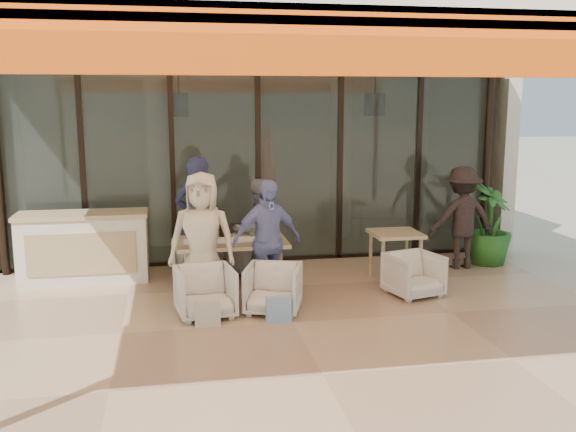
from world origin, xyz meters
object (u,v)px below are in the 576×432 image
diner_navy (199,222)px  chair_near_left (205,290)px  dining_table (231,244)px  side_chair (414,273)px  side_table (395,239)px  diner_cream (202,239)px  chair_far_left (198,252)px  chair_near_right (273,287)px  chair_far_right (253,252)px  diner_grey (258,231)px  diner_periwinkle (267,241)px  standing_woman (462,218)px  host_counter (84,247)px  potted_palm (489,225)px

diner_navy → chair_near_left: bearing=107.6°
dining_table → chair_near_left: 1.10m
side_chair → side_table: bearing=74.9°
chair_near_left → side_table: bearing=12.7°
diner_navy → diner_cream: size_ratio=1.07×
side_table → chair_far_left: bearing=163.7°
chair_near_right → chair_far_right: bearing=108.4°
diner_grey → diner_periwinkle: 0.90m
side_chair → diner_navy: bearing=144.1°
standing_woman → diner_grey: bearing=2.9°
host_counter → chair_near_right: size_ratio=2.72×
standing_woman → potted_palm: (0.55, 0.15, -0.15)m
side_chair → potted_palm: 2.30m
chair_far_right → chair_near_left: (-0.84, -1.90, 0.02)m
chair_far_left → side_table: bearing=170.2°
chair_near_right → diner_navy: size_ratio=0.36×
chair_far_right → diner_periwinkle: diner_periwinkle is taller
dining_table → standing_woman: size_ratio=0.92×
dining_table → diner_periwinkle: diner_periwinkle is taller
chair_far_left → diner_periwinkle: size_ratio=0.45×
diner_cream → side_table: 2.89m
chair_near_left → chair_near_right: 0.84m
diner_periwinkle → side_table: bearing=-0.5°
dining_table → potted_palm: bearing=10.2°
diner_navy → potted_palm: bearing=-158.5°
chair_near_left → diner_cream: size_ratio=0.40×
side_chair → potted_palm: bearing=22.5°
chair_near_right → side_table: 2.27m
chair_far_right → diner_periwinkle: bearing=71.7°
chair_far_right → chair_far_left: bearing=-18.3°
diner_navy → diner_periwinkle: (0.84, -0.90, -0.12)m
chair_far_left → diner_grey: 1.06m
standing_woman → chair_near_left: bearing=21.0°
dining_table → side_table: bearing=2.9°
diner_cream → diner_periwinkle: bearing=12.6°
chair_far_right → side_table: bearing=139.2°
dining_table → standing_woman: (3.67, 0.61, 0.13)m
diner_periwinkle → potted_palm: size_ratio=1.24×
dining_table → diner_navy: diner_navy is taller
host_counter → potted_palm: (6.27, -0.12, 0.13)m
side_table → diner_cream: bearing=-168.4°
chair_near_right → diner_navy: bearing=139.4°
chair_near_left → diner_navy: bearing=81.8°
chair_near_right → diner_grey: diner_grey is taller
diner_periwinkle → potted_palm: bearing=1.1°
diner_cream → diner_periwinkle: 0.84m
chair_far_left → dining_table: bearing=120.1°
diner_navy → diner_cream: (0.00, -0.90, -0.06)m
potted_palm → diner_cream: bearing=-165.3°
chair_far_left → side_table: side_table is taller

